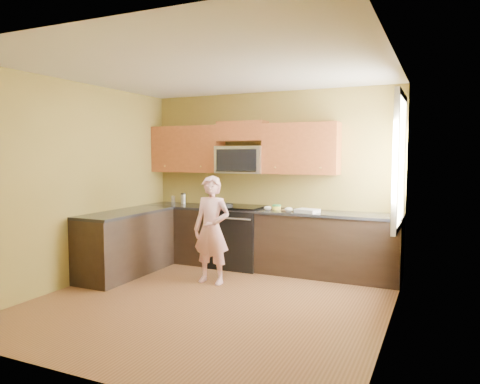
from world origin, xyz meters
The scene contains 26 objects.
floor centered at (0.00, 0.00, 0.00)m, with size 4.00×4.00×0.00m, color brown.
ceiling centered at (0.00, 0.00, 2.70)m, with size 4.00×4.00×0.00m, color white.
wall_back centered at (0.00, 2.00, 1.35)m, with size 4.00×4.00×0.00m, color olive.
wall_front centered at (0.00, -2.00, 1.35)m, with size 4.00×4.00×0.00m, color olive.
wall_left centered at (-2.00, 0.00, 1.35)m, with size 4.00×4.00×0.00m, color olive.
wall_right centered at (2.00, 0.00, 1.35)m, with size 4.00×4.00×0.00m, color olive.
cabinet_back_run centered at (0.00, 1.70, 0.44)m, with size 4.00×0.60×0.88m, color black.
cabinet_left_run centered at (-1.70, 0.60, 0.44)m, with size 0.60×1.60×0.88m, color black.
countertop_back centered at (0.00, 1.69, 0.90)m, with size 4.00×0.62×0.04m, color black.
countertop_left centered at (-1.69, 0.60, 0.90)m, with size 0.62×1.60×0.04m, color black.
stove centered at (-0.40, 1.68, 0.47)m, with size 0.76×0.65×0.95m, color black, non-canonical shape.
microwave centered at (-0.40, 1.80, 1.45)m, with size 0.76×0.40×0.42m, color silver, non-canonical shape.
upper_cab_left centered at (-1.39, 1.83, 1.45)m, with size 1.22×0.33×0.75m, color brown, non-canonical shape.
upper_cab_right centered at (0.54, 1.83, 1.45)m, with size 1.12×0.33×0.75m, color brown, non-canonical shape.
upper_cab_over_mw centered at (-0.40, 1.83, 2.10)m, with size 0.76×0.33×0.30m, color brown.
window centered at (1.98, 1.20, 1.65)m, with size 0.06×1.06×1.66m, color white, non-canonical shape.
woman centered at (-0.36, 0.73, 0.73)m, with size 0.53×0.35×1.45m, color pink.
frying_pan centered at (-0.51, 1.42, 0.95)m, with size 0.27×0.47×0.06m, color black, non-canonical shape.
butter_tub centered at (0.22, 1.70, 0.92)m, with size 0.13×0.13×0.09m, color yellow, non-canonical shape.
toast_slice centered at (0.38, 1.66, 0.93)m, with size 0.11×0.11×0.01m, color #B27F47.
napkin_a centered at (0.11, 1.60, 0.95)m, with size 0.11×0.12×0.06m, color silver.
napkin_b centered at (0.46, 1.53, 0.95)m, with size 0.12×0.13×0.07m, color silver.
dish_towel centered at (0.73, 1.56, 0.95)m, with size 0.30×0.24×0.05m, color white.
travel_mug centered at (-1.50, 1.86, 0.92)m, with size 0.08×0.08×0.17m, color silver, non-canonical shape.
glass_a centered at (-1.69, 1.85, 0.98)m, with size 0.07×0.07×0.12m, color silver.
glass_b centered at (-1.11, 1.83, 0.98)m, with size 0.07×0.07×0.12m, color silver.
Camera 1 is at (2.46, -4.55, 1.73)m, focal length 33.54 mm.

